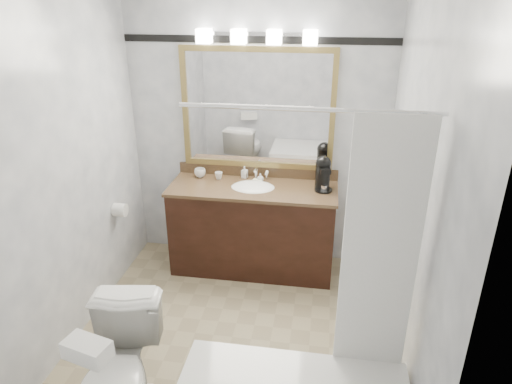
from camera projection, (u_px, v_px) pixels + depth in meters
The scene contains 14 objects.
room at pixel (228, 191), 3.06m from camera, with size 2.42×2.62×2.52m.
vanity at pixel (253, 226), 4.31m from camera, with size 1.53×0.58×0.97m.
mirror at pixel (257, 109), 4.12m from camera, with size 1.40×0.04×1.10m.
vanity_light_bar at pixel (257, 36), 3.82m from camera, with size 1.02×0.14×0.12m.
accent_stripe at pixel (258, 40), 3.89m from camera, with size 2.40×0.01×0.06m, color black.
tp_roll at pixel (120, 210), 4.04m from camera, with size 0.12×0.12×0.11m, color white.
toilet at pixel (119, 378), 2.69m from camera, with size 0.43×0.76×0.78m, color white.
tissue_box at pixel (87, 350), 2.29m from camera, with size 0.24×0.13×0.10m, color white.
coffee_maker at pixel (323, 172), 4.04m from camera, with size 0.16×0.20×0.31m.
cup_left at pixel (200, 173), 4.35m from camera, with size 0.10×0.10×0.08m, color white.
cup_right at pixel (219, 176), 4.30m from camera, with size 0.07×0.07×0.07m, color white.
soap_bottle_a at pixel (245, 172), 4.32m from camera, with size 0.05×0.05×0.11m, color white.
soap_bottle_b at pixel (260, 177), 4.24m from camera, with size 0.06×0.06×0.08m, color white.
soap_bar at pixel (257, 181), 4.24m from camera, with size 0.08×0.05×0.03m, color beige.
Camera 1 is at (0.62, -2.74, 2.47)m, focal length 32.00 mm.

